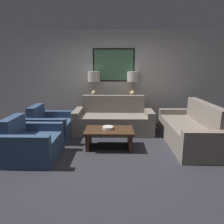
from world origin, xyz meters
TOP-DOWN VIEW (x-y plane):
  - ground_plane at (0.00, 0.00)m, footprint 20.00×20.00m
  - back_wall at (0.00, 2.42)m, footprint 7.71×0.12m
  - console_table at (0.00, 2.16)m, footprint 1.50×0.37m
  - table_lamp_left at (-0.54, 2.16)m, footprint 0.34×0.34m
  - table_lamp_right at (0.54, 2.16)m, footprint 0.34×0.34m
  - couch_by_back_wall at (0.00, 1.54)m, footprint 2.00×0.85m
  - couch_by_side at (1.68, 0.73)m, footprint 0.85×2.00m
  - coffee_table at (-0.07, 0.49)m, footprint 0.99×0.62m
  - decorative_bowl at (-0.09, 0.52)m, footprint 0.23×0.23m
  - armchair_near_back_wall at (-1.47, 1.02)m, footprint 0.88×0.93m
  - armchair_near_camera at (-1.47, -0.04)m, footprint 0.88×0.93m

SIDE VIEW (x-z plane):
  - ground_plane at x=0.00m, z-range 0.00..0.00m
  - armchair_near_back_wall at x=-1.47m, z-range -0.12..0.67m
  - armchair_near_camera at x=-1.47m, z-range -0.12..0.67m
  - coffee_table at x=-0.07m, z-range 0.09..0.48m
  - couch_by_back_wall at x=0.00m, z-range -0.15..0.76m
  - couch_by_side at x=1.68m, z-range -0.15..0.76m
  - console_table at x=0.00m, z-range 0.00..0.81m
  - decorative_bowl at x=-0.09m, z-range 0.40..0.45m
  - table_lamp_left at x=-0.54m, z-range 0.95..1.67m
  - table_lamp_right at x=0.54m, z-range 0.95..1.67m
  - back_wall at x=0.00m, z-range 0.01..2.66m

